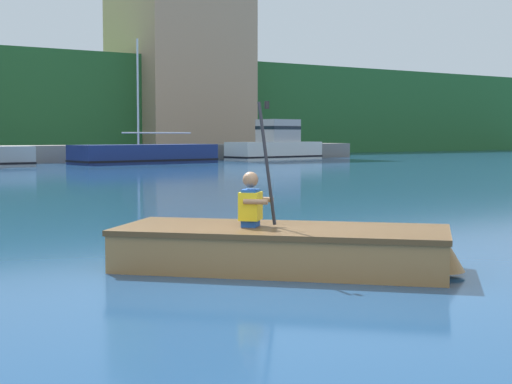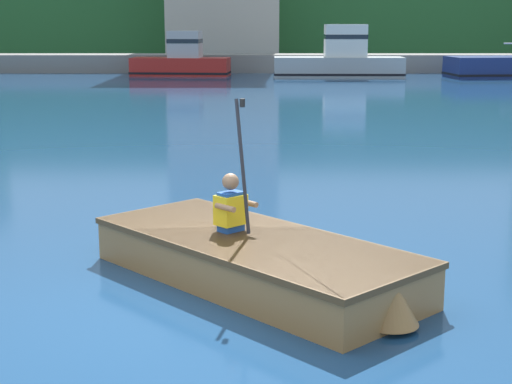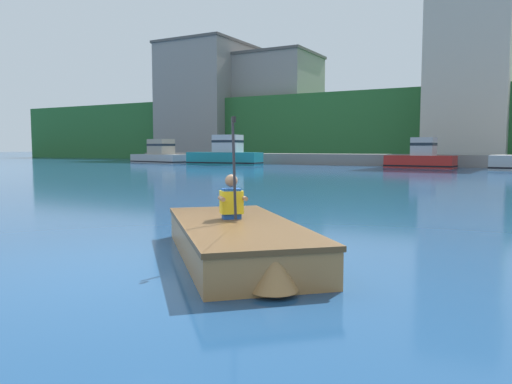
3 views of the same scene
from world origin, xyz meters
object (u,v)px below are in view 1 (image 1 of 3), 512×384
object	(u,v)px
rowboat_foreground	(287,246)
person_paddler	(252,201)
moored_boat_dock_east_inner	(145,154)
moored_boat_dock_west_inner	(275,145)

from	to	relation	value
rowboat_foreground	person_paddler	distance (m)	0.62
moored_boat_dock_east_inner	person_paddler	xyz separation A→B (m)	(-13.03, -29.28, 0.27)
moored_boat_dock_east_inner	person_paddler	distance (m)	32.04
rowboat_foreground	person_paddler	xyz separation A→B (m)	(-0.27, 0.29, 0.47)
person_paddler	rowboat_foreground	bearing A→B (deg)	-46.75
moored_boat_dock_west_inner	moored_boat_dock_east_inner	size ratio (longest dim) A/B	0.82
moored_boat_dock_east_inner	rowboat_foreground	bearing A→B (deg)	-113.34
rowboat_foreground	moored_boat_dock_east_inner	bearing A→B (deg)	66.66
moored_boat_dock_west_inner	moored_boat_dock_east_inner	world-z (taller)	moored_boat_dock_east_inner
moored_boat_dock_west_inner	moored_boat_dock_east_inner	distance (m)	9.36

